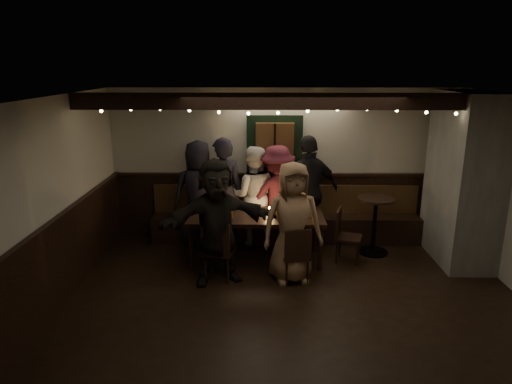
{
  "coord_description": "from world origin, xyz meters",
  "views": [
    {
      "loc": [
        -0.42,
        -5.25,
        2.97
      ],
      "look_at": [
        -0.51,
        1.6,
        1.05
      ],
      "focal_mm": 32.0,
      "sensor_mm": 36.0,
      "label": 1
    }
  ],
  "objects_px": {
    "person_a": "(199,193)",
    "dining_table": "(256,219)",
    "chair_near_left": "(218,247)",
    "person_b": "(223,192)",
    "person_d": "(277,196)",
    "high_top": "(375,218)",
    "person_c": "(253,195)",
    "person_f": "(217,222)",
    "person_g": "(292,223)",
    "chair_near_right": "(296,253)",
    "chair_end": "(344,232)",
    "person_e": "(308,192)"
  },
  "relations": [
    {
      "from": "person_f",
      "to": "person_d",
      "type": "bearing_deg",
      "value": 40.11
    },
    {
      "from": "dining_table",
      "to": "person_f",
      "type": "xyz_separation_m",
      "value": [
        -0.53,
        -0.73,
        0.21
      ]
    },
    {
      "from": "dining_table",
      "to": "high_top",
      "type": "height_order",
      "value": "high_top"
    },
    {
      "from": "dining_table",
      "to": "person_a",
      "type": "relative_size",
      "value": 1.16
    },
    {
      "from": "person_e",
      "to": "person_a",
      "type": "bearing_deg",
      "value": -25.33
    },
    {
      "from": "chair_near_right",
      "to": "person_c",
      "type": "relative_size",
      "value": 0.49
    },
    {
      "from": "dining_table",
      "to": "person_c",
      "type": "xyz_separation_m",
      "value": [
        -0.06,
        0.74,
        0.16
      ]
    },
    {
      "from": "person_g",
      "to": "dining_table",
      "type": "bearing_deg",
      "value": 116.32
    },
    {
      "from": "dining_table",
      "to": "chair_near_right",
      "type": "bearing_deg",
      "value": -54.71
    },
    {
      "from": "chair_end",
      "to": "person_b",
      "type": "bearing_deg",
      "value": 161.79
    },
    {
      "from": "person_f",
      "to": "chair_near_right",
      "type": "bearing_deg",
      "value": -22.64
    },
    {
      "from": "dining_table",
      "to": "high_top",
      "type": "xyz_separation_m",
      "value": [
        1.91,
        0.3,
        -0.09
      ]
    },
    {
      "from": "chair_near_right",
      "to": "person_e",
      "type": "height_order",
      "value": "person_e"
    },
    {
      "from": "person_e",
      "to": "person_g",
      "type": "height_order",
      "value": "person_e"
    },
    {
      "from": "chair_near_right",
      "to": "person_d",
      "type": "xyz_separation_m",
      "value": [
        -0.23,
        1.51,
        0.38
      ]
    },
    {
      "from": "person_c",
      "to": "person_f",
      "type": "xyz_separation_m",
      "value": [
        -0.47,
        -1.47,
        0.05
      ]
    },
    {
      "from": "chair_end",
      "to": "high_top",
      "type": "height_order",
      "value": "high_top"
    },
    {
      "from": "high_top",
      "to": "person_d",
      "type": "xyz_separation_m",
      "value": [
        -1.57,
        0.4,
        0.26
      ]
    },
    {
      "from": "dining_table",
      "to": "chair_near_left",
      "type": "height_order",
      "value": "dining_table"
    },
    {
      "from": "high_top",
      "to": "person_b",
      "type": "bearing_deg",
      "value": 172.32
    },
    {
      "from": "person_b",
      "to": "chair_near_left",
      "type": "bearing_deg",
      "value": 86.6
    },
    {
      "from": "chair_near_left",
      "to": "person_a",
      "type": "height_order",
      "value": "person_a"
    },
    {
      "from": "chair_near_right",
      "to": "person_c",
      "type": "xyz_separation_m",
      "value": [
        -0.63,
        1.55,
        0.37
      ]
    },
    {
      "from": "person_d",
      "to": "person_e",
      "type": "relative_size",
      "value": 0.9
    },
    {
      "from": "person_a",
      "to": "dining_table",
      "type": "bearing_deg",
      "value": 132.1
    },
    {
      "from": "chair_end",
      "to": "person_d",
      "type": "distance_m",
      "value": 1.3
    },
    {
      "from": "person_f",
      "to": "person_g",
      "type": "relative_size",
      "value": 1.03
    },
    {
      "from": "person_a",
      "to": "person_c",
      "type": "relative_size",
      "value": 1.06
    },
    {
      "from": "chair_end",
      "to": "person_c",
      "type": "bearing_deg",
      "value": 152.52
    },
    {
      "from": "person_a",
      "to": "person_c",
      "type": "bearing_deg",
      "value": 171.74
    },
    {
      "from": "person_f",
      "to": "person_g",
      "type": "height_order",
      "value": "person_f"
    },
    {
      "from": "high_top",
      "to": "person_c",
      "type": "height_order",
      "value": "person_c"
    },
    {
      "from": "chair_near_left",
      "to": "person_d",
      "type": "distance_m",
      "value": 1.71
    },
    {
      "from": "chair_near_right",
      "to": "person_b",
      "type": "height_order",
      "value": "person_b"
    },
    {
      "from": "person_c",
      "to": "person_e",
      "type": "height_order",
      "value": "person_e"
    },
    {
      "from": "chair_near_left",
      "to": "high_top",
      "type": "distance_m",
      "value": 2.65
    },
    {
      "from": "person_d",
      "to": "chair_near_right",
      "type": "bearing_deg",
      "value": 81.06
    },
    {
      "from": "high_top",
      "to": "person_g",
      "type": "xyz_separation_m",
      "value": [
        -1.39,
        -0.99,
        0.27
      ]
    },
    {
      "from": "chair_end",
      "to": "person_c",
      "type": "xyz_separation_m",
      "value": [
        -1.42,
        0.74,
        0.37
      ]
    },
    {
      "from": "chair_near_left",
      "to": "person_b",
      "type": "height_order",
      "value": "person_b"
    },
    {
      "from": "chair_near_left",
      "to": "person_c",
      "type": "xyz_separation_m",
      "value": [
        0.47,
        1.47,
        0.34
      ]
    },
    {
      "from": "person_e",
      "to": "high_top",
      "type": "bearing_deg",
      "value": 138.92
    },
    {
      "from": "chair_near_left",
      "to": "person_f",
      "type": "xyz_separation_m",
      "value": [
        -0.0,
        -0.0,
        0.38
      ]
    },
    {
      "from": "person_a",
      "to": "person_g",
      "type": "xyz_separation_m",
      "value": [
        1.47,
        -1.36,
        -0.03
      ]
    },
    {
      "from": "person_c",
      "to": "person_f",
      "type": "distance_m",
      "value": 1.55
    },
    {
      "from": "person_d",
      "to": "person_g",
      "type": "height_order",
      "value": "person_g"
    },
    {
      "from": "chair_near_right",
      "to": "person_c",
      "type": "height_order",
      "value": "person_c"
    },
    {
      "from": "chair_near_left",
      "to": "chair_near_right",
      "type": "bearing_deg",
      "value": -4.12
    },
    {
      "from": "person_a",
      "to": "person_d",
      "type": "relative_size",
      "value": 1.05
    },
    {
      "from": "chair_near_left",
      "to": "person_f",
      "type": "distance_m",
      "value": 0.38
    }
  ]
}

